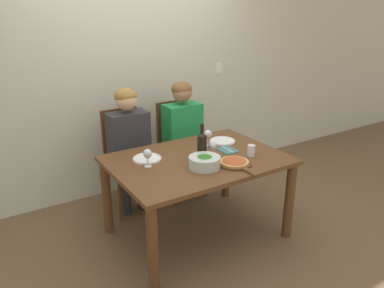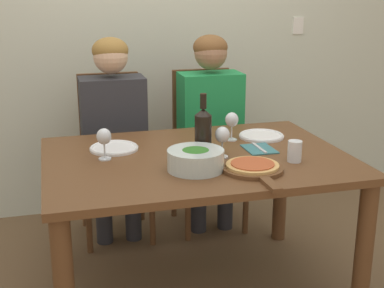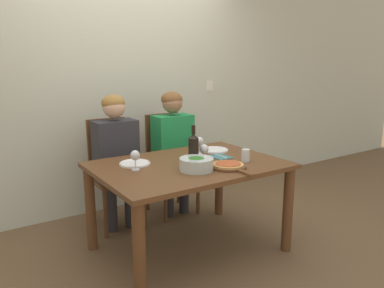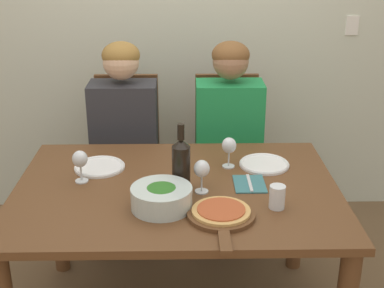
{
  "view_description": "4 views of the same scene",
  "coord_description": "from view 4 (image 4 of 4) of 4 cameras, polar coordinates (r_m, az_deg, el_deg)",
  "views": [
    {
      "loc": [
        -1.6,
        -2.45,
        1.94
      ],
      "look_at": [
        -0.02,
        0.05,
        0.86
      ],
      "focal_mm": 35.0,
      "sensor_mm": 36.0,
      "label": 1
    },
    {
      "loc": [
        -0.66,
        -2.36,
        1.53
      ],
      "look_at": [
        -0.03,
        -0.03,
        0.81
      ],
      "focal_mm": 50.0,
      "sensor_mm": 36.0,
      "label": 2
    },
    {
      "loc": [
        -1.56,
        -2.4,
        1.53
      ],
      "look_at": [
        0.04,
        0.01,
        0.89
      ],
      "focal_mm": 35.0,
      "sensor_mm": 36.0,
      "label": 3
    },
    {
      "loc": [
        0.03,
        -2.15,
        1.81
      ],
      "look_at": [
        0.07,
        0.04,
        0.93
      ],
      "focal_mm": 50.0,
      "sensor_mm": 36.0,
      "label": 4
    }
  ],
  "objects": [
    {
      "name": "wine_glass_centre",
      "position": [
        2.3,
        1.04,
        -2.82
      ],
      "size": [
        0.07,
        0.07,
        0.15
      ],
      "color": "silver",
      "rests_on": "dining_table"
    },
    {
      "name": "back_wall",
      "position": [
        3.43,
        -1.6,
        14.19
      ],
      "size": [
        10.0,
        0.06,
        2.7
      ],
      "color": "beige",
      "rests_on": "ground"
    },
    {
      "name": "pizza_on_board",
      "position": [
        2.15,
        3.14,
        -7.47
      ],
      "size": [
        0.28,
        0.42,
        0.04
      ],
      "color": "brown",
      "rests_on": "dining_table"
    },
    {
      "name": "dinner_plate_right",
      "position": [
        2.62,
        7.71,
        -2.11
      ],
      "size": [
        0.24,
        0.24,
        0.02
      ],
      "color": "white",
      "rests_on": "dining_table"
    },
    {
      "name": "wine_glass_right",
      "position": [
        2.56,
        3.97,
        -0.3
      ],
      "size": [
        0.07,
        0.07,
        0.15
      ],
      "color": "silver",
      "rests_on": "dining_table"
    },
    {
      "name": "broccoli_bowl",
      "position": [
        2.2,
        -3.27,
        -5.7
      ],
      "size": [
        0.25,
        0.25,
        0.1
      ],
      "color": "silver",
      "rests_on": "dining_table"
    },
    {
      "name": "fork_on_napkin",
      "position": [
        2.43,
        6.15,
        -4.25
      ],
      "size": [
        0.14,
        0.18,
        0.01
      ],
      "color": "#387075",
      "rests_on": "dining_table"
    },
    {
      "name": "wine_bottle",
      "position": [
        2.31,
        -1.17,
        -2.14
      ],
      "size": [
        0.08,
        0.08,
        0.31
      ],
      "color": "black",
      "rests_on": "dining_table"
    },
    {
      "name": "dining_table",
      "position": [
        2.45,
        -1.65,
        -6.98
      ],
      "size": [
        1.45,
        1.03,
        0.74
      ],
      "color": "brown",
      "rests_on": "ground"
    },
    {
      "name": "chair_left",
      "position": [
        3.27,
        -6.89,
        -1.17
      ],
      "size": [
        0.42,
        0.42,
        1.01
      ],
      "color": "brown",
      "rests_on": "ground"
    },
    {
      "name": "person_man",
      "position": [
        3.07,
        3.98,
        1.77
      ],
      "size": [
        0.47,
        0.51,
        1.25
      ],
      "color": "#28282D",
      "rests_on": "ground"
    },
    {
      "name": "water_tumbler",
      "position": [
        2.23,
        9.07,
        -5.6
      ],
      "size": [
        0.07,
        0.07,
        0.1
      ],
      "color": "silver",
      "rests_on": "dining_table"
    },
    {
      "name": "chair_right",
      "position": [
        3.26,
        3.71,
        -1.1
      ],
      "size": [
        0.42,
        0.42,
        1.01
      ],
      "color": "brown",
      "rests_on": "ground"
    },
    {
      "name": "person_woman",
      "position": [
        3.08,
        -7.27,
        1.69
      ],
      "size": [
        0.47,
        0.51,
        1.25
      ],
      "color": "#28282D",
      "rests_on": "ground"
    },
    {
      "name": "wine_glass_left",
      "position": [
        2.45,
        -11.85,
        -1.73
      ],
      "size": [
        0.07,
        0.07,
        0.15
      ],
      "color": "silver",
      "rests_on": "dining_table"
    },
    {
      "name": "dinner_plate_left",
      "position": [
        2.61,
        -9.82,
        -2.38
      ],
      "size": [
        0.24,
        0.24,
        0.02
      ],
      "color": "white",
      "rests_on": "dining_table"
    }
  ]
}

